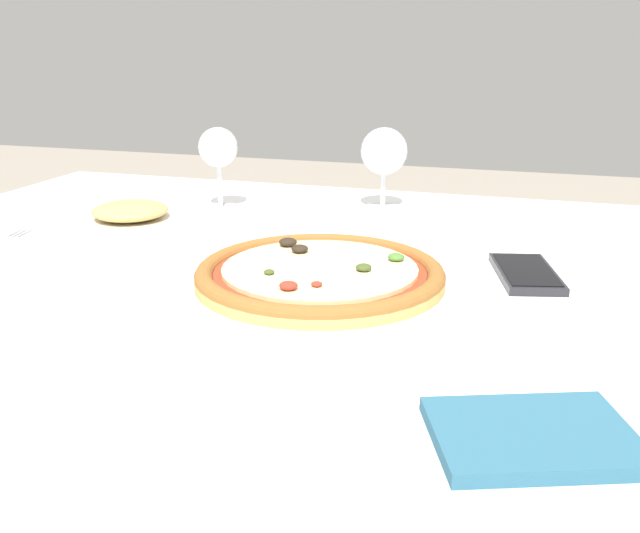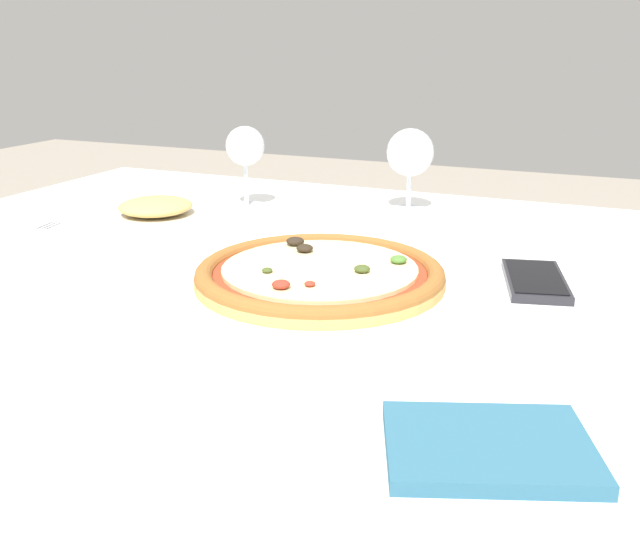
% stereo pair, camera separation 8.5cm
% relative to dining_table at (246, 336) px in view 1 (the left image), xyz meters
% --- Properties ---
extents(dining_table, '(1.31, 1.20, 0.72)m').
position_rel_dining_table_xyz_m(dining_table, '(0.00, 0.00, 0.00)').
color(dining_table, '#997047').
rests_on(dining_table, ground_plane).
extents(pizza_plate, '(0.34, 0.34, 0.04)m').
position_rel_dining_table_xyz_m(pizza_plate, '(0.10, 0.00, 0.09)').
color(pizza_plate, white).
rests_on(pizza_plate, dining_table).
extents(fork, '(0.05, 0.17, 0.00)m').
position_rel_dining_table_xyz_m(fork, '(-0.40, 0.04, 0.08)').
color(fork, silver).
rests_on(fork, dining_table).
extents(wine_glass_far_left, '(0.07, 0.07, 0.14)m').
position_rel_dining_table_xyz_m(wine_glass_far_left, '(-0.19, 0.35, 0.18)').
color(wine_glass_far_left, silver).
rests_on(wine_glass_far_left, dining_table).
extents(wine_glass_far_right, '(0.08, 0.08, 0.14)m').
position_rel_dining_table_xyz_m(wine_glass_far_right, '(0.08, 0.43, 0.17)').
color(wine_glass_far_right, silver).
rests_on(wine_glass_far_right, dining_table).
extents(cell_phone, '(0.10, 0.16, 0.01)m').
position_rel_dining_table_xyz_m(cell_phone, '(0.34, 0.12, 0.08)').
color(cell_phone, '#232328').
rests_on(cell_phone, dining_table).
extents(side_plate, '(0.21, 0.21, 0.04)m').
position_rel_dining_table_xyz_m(side_plate, '(-0.29, 0.21, 0.09)').
color(side_plate, white).
rests_on(side_plate, dining_table).
extents(napkin_folded, '(0.18, 0.16, 0.01)m').
position_rel_dining_table_xyz_m(napkin_folded, '(0.35, -0.28, 0.08)').
color(napkin_folded, '#2D607A').
rests_on(napkin_folded, dining_table).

